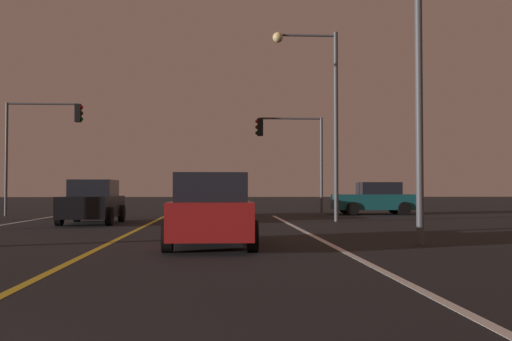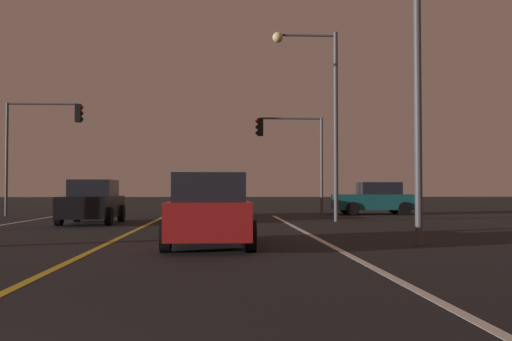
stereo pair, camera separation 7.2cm
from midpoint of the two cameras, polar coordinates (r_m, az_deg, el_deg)
name	(u,v)px [view 2 (the right image)]	position (r m, az deg, el deg)	size (l,w,h in m)	color
lane_edge_right	(337,249)	(13.54, 7.91, -7.42)	(0.16, 32.96, 0.01)	silver
lane_center_divider	(93,250)	(13.57, -15.14, -7.36)	(0.16, 32.96, 0.01)	gold
car_lead_same_lane	(210,211)	(13.96, -4.30, -3.90)	(2.02, 4.30, 1.70)	black
car_oncoming	(93,202)	(24.02, -15.29, -2.96)	(2.02, 4.30, 1.70)	black
car_ahead_far	(206,200)	(28.99, -4.78, -2.80)	(2.02, 4.30, 1.70)	black
car_crossing_side	(375,199)	(32.14, 11.42, -2.67)	(4.30, 2.02, 1.70)	black
traffic_light_near_right	(289,142)	(30.49, 3.21, 2.76)	(3.48, 0.36, 5.00)	#4C4C51
traffic_light_near_left	(44,131)	(31.61, -19.60, 3.54)	(3.82, 0.36, 5.65)	#4C4C51
street_lamp_right_near	(399,25)	(15.23, 13.64, 13.39)	(2.12, 0.44, 8.43)	#4C4C51
street_lamp_right_far	(320,100)	(25.03, 6.26, 6.76)	(2.73, 0.44, 7.88)	#4C4C51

